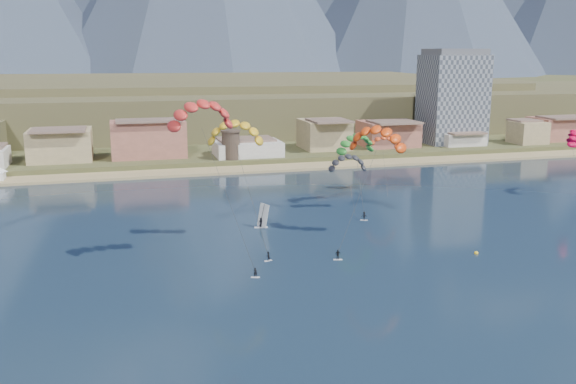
{
  "coord_description": "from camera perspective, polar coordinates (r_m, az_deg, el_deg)",
  "views": [
    {
      "loc": [
        -26.95,
        -66.46,
        32.82
      ],
      "look_at": [
        0.0,
        32.0,
        10.0
      ],
      "focal_mm": 39.07,
      "sensor_mm": 36.0,
      "label": 1
    }
  ],
  "objects": [
    {
      "name": "ground",
      "position": [
        78.86,
        6.29,
        -12.07
      ],
      "size": [
        2400.0,
        2400.0,
        0.0
      ],
      "primitive_type": "plane",
      "color": "black",
      "rests_on": "ground"
    },
    {
      "name": "beach",
      "position": [
        177.56,
        -6.32,
        1.95
      ],
      "size": [
        2200.0,
        12.0,
        0.9
      ],
      "color": "tan",
      "rests_on": "ground"
    },
    {
      "name": "land",
      "position": [
        627.89,
        -13.0,
        9.29
      ],
      "size": [
        2200.0,
        900.0,
        4.0
      ],
      "color": "brown",
      "rests_on": "ground"
    },
    {
      "name": "foothills",
      "position": [
        303.9,
        -5.98,
        8.05
      ],
      "size": [
        940.0,
        210.0,
        18.0
      ],
      "color": "brown",
      "rests_on": "ground"
    },
    {
      "name": "town",
      "position": [
        190.53,
        -19.16,
        4.42
      ],
      "size": [
        400.0,
        24.0,
        12.0
      ],
      "color": "silver",
      "rests_on": "ground"
    },
    {
      "name": "apartment_tower",
      "position": [
        224.88,
        14.75,
        8.37
      ],
      "size": [
        20.0,
        16.0,
        32.0
      ],
      "color": "gray",
      "rests_on": "ground"
    },
    {
      "name": "watchtower",
      "position": [
        185.16,
        -5.23,
        4.34
      ],
      "size": [
        5.82,
        5.82,
        8.6
      ],
      "color": "#47382D",
      "rests_on": "ground"
    },
    {
      "name": "kitesurfer_red",
      "position": [
        96.49,
        -7.9,
        7.4
      ],
      "size": [
        12.56,
        12.62,
        27.35
      ],
      "color": "silver",
      "rests_on": "ground"
    },
    {
      "name": "kitesurfer_yellow",
      "position": [
        108.6,
        -4.83,
        5.73
      ],
      "size": [
        10.83,
        16.46,
        23.79
      ],
      "color": "silver",
      "rests_on": "ground"
    },
    {
      "name": "kitesurfer_orange",
      "position": [
        113.25,
        8.11,
        5.2
      ],
      "size": [
        17.9,
        17.75,
        24.0
      ],
      "color": "silver",
      "rests_on": "ground"
    },
    {
      "name": "kitesurfer_green",
      "position": [
        137.26,
        6.22,
        4.64
      ],
      "size": [
        10.53,
        17.97,
        19.09
      ],
      "color": "silver",
      "rests_on": "ground"
    },
    {
      "name": "distant_kite_dark",
      "position": [
        132.53,
        5.47,
        2.93
      ],
      "size": [
        8.75,
        6.06,
        14.05
      ],
      "color": "#262626",
      "rests_on": "ground"
    },
    {
      "name": "distant_kite_orange",
      "position": [
        151.69,
        8.66,
        4.65
      ],
      "size": [
        8.45,
        6.45,
        15.24
      ],
      "color": "#262626",
      "rests_on": "ground"
    },
    {
      "name": "distant_kite_red",
      "position": [
        159.8,
        24.48,
        4.73
      ],
      "size": [
        7.57,
        8.56,
        17.01
      ],
      "color": "#262626",
      "rests_on": "ground"
    },
    {
      "name": "windsurfer",
      "position": [
        119.86,
        -2.39,
        -2.58
      ],
      "size": [
        2.66,
        2.92,
        4.56
      ],
      "color": "silver",
      "rests_on": "ground"
    },
    {
      "name": "buoy",
      "position": [
        109.36,
        16.75,
        -5.35
      ],
      "size": [
        0.7,
        0.7,
        0.7
      ],
      "color": "yellow",
      "rests_on": "ground"
    }
  ]
}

